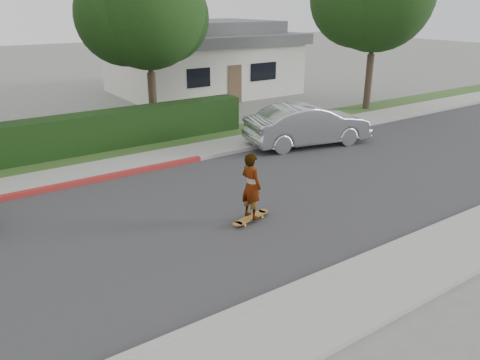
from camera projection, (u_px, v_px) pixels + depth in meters
The scene contains 14 objects.
ground at pixel (240, 205), 13.19m from camera, with size 120.00×120.00×0.00m, color slate.
road at pixel (240, 204), 13.18m from camera, with size 60.00×8.00×0.01m, color #2D2D30.
curb_near at pixel (348, 266), 9.99m from camera, with size 60.00×0.20×0.15m, color #9E9E99.
sidewalk_near at pixel (382, 286), 9.31m from camera, with size 60.00×1.60×0.12m, color gray.
curb_far at pixel (174, 163), 16.33m from camera, with size 60.00×0.20×0.15m, color #9E9E99.
curb_red_section at pixel (21, 194), 13.69m from camera, with size 12.00×0.21×0.15m, color maroon.
sidewalk_far at pixel (163, 157), 17.03m from camera, with size 60.00×1.60×0.12m, color gray.
planting_strip at pixel (145, 147), 18.26m from camera, with size 60.00×1.60×0.10m, color #2D4C1E.
hedge at pixel (60, 138), 16.90m from camera, with size 15.00×1.00×1.50m, color black.
tree_center at pixel (145, 14), 19.32m from camera, with size 5.66×4.84×7.44m.
house at pixel (201, 58), 29.00m from camera, with size 10.60×8.60×4.30m.
skateboard at pixel (251, 218), 12.14m from camera, with size 1.30×0.55×0.12m.
skateboarder at pixel (251, 186), 11.82m from camera, with size 0.63×0.41×1.73m, color white.
car_silver at pixel (308, 125), 18.46m from camera, with size 1.73×4.97×1.64m, color #AAADB1.
Camera 1 is at (-6.82, -9.97, 5.34)m, focal length 35.00 mm.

